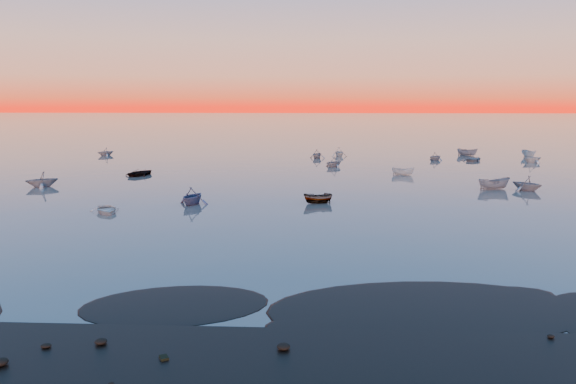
# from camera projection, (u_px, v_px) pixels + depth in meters

# --- Properties ---
(ground) EXTENTS (600.00, 600.00, 0.00)m
(ground) POSITION_uv_depth(u_px,v_px,m) (311.00, 147.00, 128.40)
(ground) COLOR #615951
(ground) RESTS_ON ground
(mud_lobes) EXTENTS (140.00, 6.00, 0.07)m
(mud_lobes) POSITION_uv_depth(u_px,v_px,m) (295.00, 313.00, 28.90)
(mud_lobes) COLOR black
(mud_lobes) RESTS_ON ground
(moored_fleet) EXTENTS (124.00, 58.00, 1.20)m
(moored_fleet) POSITION_uv_depth(u_px,v_px,m) (308.00, 174.00, 82.10)
(moored_fleet) COLOR silver
(moored_fleet) RESTS_ON ground
(boat_near_left) EXTENTS (4.11, 3.23, 0.95)m
(boat_near_left) POSITION_uv_depth(u_px,v_px,m) (107.00, 212.00, 54.46)
(boat_near_left) COLOR silver
(boat_near_left) RESTS_ON ground
(boat_near_center) EXTENTS (2.54, 4.36, 1.41)m
(boat_near_center) POSITION_uv_depth(u_px,v_px,m) (494.00, 189.00, 68.41)
(boat_near_center) COLOR gray
(boat_near_center) RESTS_ON ground
(boat_near_right) EXTENTS (4.10, 3.87, 1.36)m
(boat_near_right) POSITION_uv_depth(u_px,v_px,m) (527.00, 190.00, 67.51)
(boat_near_right) COLOR gray
(boat_near_right) RESTS_ON ground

